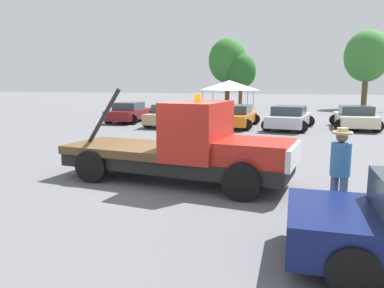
# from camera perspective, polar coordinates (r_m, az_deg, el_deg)

# --- Properties ---
(ground_plane) EXTENTS (160.00, 160.00, 0.00)m
(ground_plane) POSITION_cam_1_polar(r_m,az_deg,el_deg) (10.26, -2.70, -5.67)
(ground_plane) COLOR slate
(tow_truck) EXTENTS (6.46, 2.67, 2.51)m
(tow_truck) POSITION_cam_1_polar(r_m,az_deg,el_deg) (9.90, -0.73, -0.69)
(tow_truck) COLOR black
(tow_truck) RESTS_ON ground
(person_near_truck) EXTENTS (0.40, 0.40, 1.79)m
(person_near_truck) POSITION_cam_1_polar(r_m,az_deg,el_deg) (7.92, 21.66, -2.98)
(person_near_truck) COLOR #475B84
(person_near_truck) RESTS_ON ground
(parked_car_maroon) EXTENTS (2.51, 4.70, 1.34)m
(parked_car_maroon) POSITION_cam_1_polar(r_m,az_deg,el_deg) (25.88, -9.43, 4.78)
(parked_car_maroon) COLOR maroon
(parked_car_maroon) RESTS_ON ground
(parked_car_tan) EXTENTS (2.35, 4.87, 1.34)m
(parked_car_tan) POSITION_cam_1_polar(r_m,az_deg,el_deg) (23.44, -3.35, 4.43)
(parked_car_tan) COLOR tan
(parked_car_tan) RESTS_ON ground
(parked_car_orange) EXTENTS (2.55, 4.88, 1.34)m
(parked_car_orange) POSITION_cam_1_polar(r_m,az_deg,el_deg) (22.68, 6.69, 4.22)
(parked_car_orange) COLOR orange
(parked_car_orange) RESTS_ON ground
(parked_car_silver) EXTENTS (2.91, 4.78, 1.34)m
(parked_car_silver) POSITION_cam_1_polar(r_m,az_deg,el_deg) (22.24, 14.60, 3.88)
(parked_car_silver) COLOR #B7B7BC
(parked_car_silver) RESTS_ON ground
(parked_car_cream) EXTENTS (2.58, 4.45, 1.34)m
(parked_car_cream) POSITION_cam_1_polar(r_m,az_deg,el_deg) (23.66, 23.58, 3.71)
(parked_car_cream) COLOR beige
(parked_car_cream) RESTS_ON ground
(canopy_tent_white) EXTENTS (3.63, 3.63, 2.83)m
(canopy_tent_white) POSITION_cam_1_polar(r_m,az_deg,el_deg) (31.13, 5.68, 8.90)
(canopy_tent_white) COLOR #9E9EA3
(canopy_tent_white) RESTS_ON ground
(tree_left) EXTENTS (4.34, 4.34, 7.75)m
(tree_left) POSITION_cam_1_polar(r_m,az_deg,el_deg) (41.65, 25.12, 12.00)
(tree_left) COLOR brown
(tree_left) RESTS_ON ground
(tree_center) EXTENTS (3.19, 3.19, 5.70)m
(tree_center) POSITION_cam_1_polar(r_m,az_deg,el_deg) (40.72, 7.46, 10.93)
(tree_center) COLOR brown
(tree_center) RESTS_ON ground
(tree_right) EXTENTS (4.14, 4.14, 7.39)m
(tree_right) POSITION_cam_1_polar(r_m,az_deg,el_deg) (41.62, 5.46, 12.49)
(tree_right) COLOR brown
(tree_right) RESTS_ON ground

